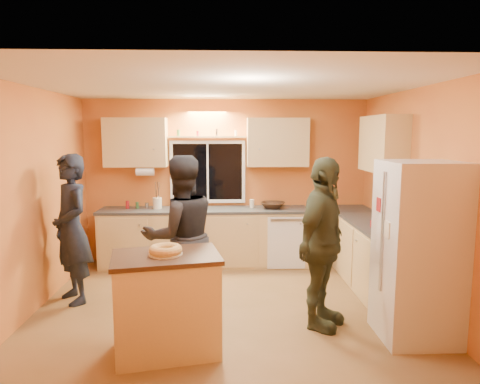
{
  "coord_description": "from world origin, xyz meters",
  "views": [
    {
      "loc": [
        -0.05,
        -4.86,
        2.07
      ],
      "look_at": [
        0.16,
        0.4,
        1.34
      ],
      "focal_mm": 32.0,
      "sensor_mm": 36.0,
      "label": 1
    }
  ],
  "objects_px": {
    "island": "(167,303)",
    "person_center": "(181,236)",
    "refrigerator": "(418,251)",
    "person_left": "(72,229)",
    "person_right": "(322,244)"
  },
  "relations": [
    {
      "from": "island",
      "to": "person_center",
      "type": "bearing_deg",
      "value": 74.96
    },
    {
      "from": "refrigerator",
      "to": "person_left",
      "type": "height_order",
      "value": "person_left"
    },
    {
      "from": "person_left",
      "to": "person_center",
      "type": "xyz_separation_m",
      "value": [
        1.37,
        -0.42,
        0.0
      ]
    },
    {
      "from": "person_center",
      "to": "person_right",
      "type": "height_order",
      "value": "person_right"
    },
    {
      "from": "island",
      "to": "refrigerator",
      "type": "bearing_deg",
      "value": -6.99
    },
    {
      "from": "island",
      "to": "person_left",
      "type": "xyz_separation_m",
      "value": [
        -1.31,
        1.29,
        0.43
      ]
    },
    {
      "from": "refrigerator",
      "to": "person_left",
      "type": "distance_m",
      "value": 3.95
    },
    {
      "from": "refrigerator",
      "to": "island",
      "type": "height_order",
      "value": "refrigerator"
    },
    {
      "from": "refrigerator",
      "to": "person_right",
      "type": "xyz_separation_m",
      "value": [
        -0.9,
        0.29,
        0.01
      ]
    },
    {
      "from": "person_center",
      "to": "person_right",
      "type": "xyz_separation_m",
      "value": [
        1.52,
        -0.39,
        0.0
      ]
    },
    {
      "from": "person_center",
      "to": "refrigerator",
      "type": "bearing_deg",
      "value": 141.36
    },
    {
      "from": "person_left",
      "to": "person_center",
      "type": "distance_m",
      "value": 1.43
    },
    {
      "from": "refrigerator",
      "to": "island",
      "type": "xyz_separation_m",
      "value": [
        -2.48,
        -0.19,
        -0.42
      ]
    },
    {
      "from": "refrigerator",
      "to": "island",
      "type": "bearing_deg",
      "value": -175.54
    },
    {
      "from": "refrigerator",
      "to": "person_right",
      "type": "relative_size",
      "value": 0.98
    }
  ]
}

